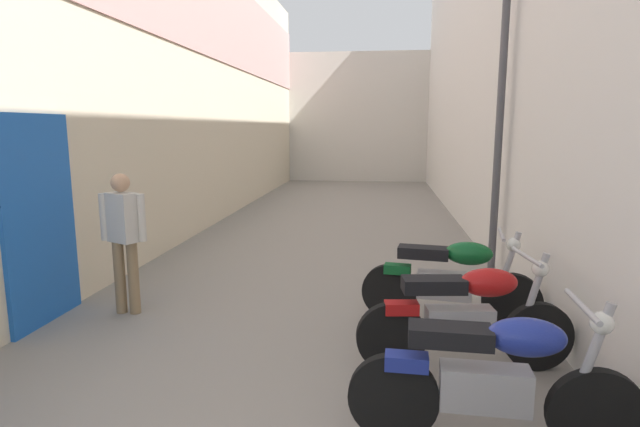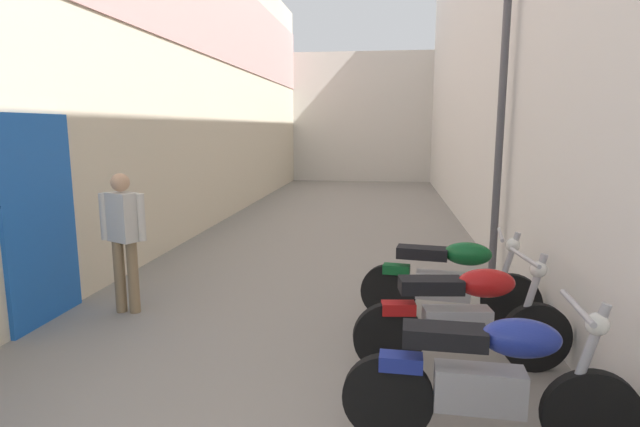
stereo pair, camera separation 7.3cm
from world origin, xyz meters
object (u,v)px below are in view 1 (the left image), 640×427
Objects in this scene: motorcycle_fifth at (451,278)px; pedestrian_further_down at (124,233)px; motorcycle_fourth at (467,314)px; motorcycle_third at (495,377)px; street_lamp at (496,66)px.

motorcycle_fifth is 3.56m from pedestrian_further_down.
motorcycle_fourth is at bearing -14.91° from pedestrian_further_down.
motorcycle_third and motorcycle_fifth have the same top height.
motorcycle_third is 1.18× the size of pedestrian_further_down.
street_lamp reaches higher than motorcycle_third.
motorcycle_fifth is 1.17× the size of pedestrian_further_down.
motorcycle_third is 4.10m from pedestrian_further_down.
motorcycle_third is 1.09m from motorcycle_fourth.
motorcycle_fourth is 3.72m from street_lamp.
street_lamp is at bearing 68.28° from motorcycle_fifth.
pedestrian_further_down is at bearing 150.10° from motorcycle_third.
street_lamp is at bearing 79.77° from motorcycle_third.
street_lamp is at bearing 75.92° from motorcycle_fourth.
motorcycle_fourth and motorcycle_fifth have the same top height.
street_lamp reaches higher than motorcycle_fourth.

